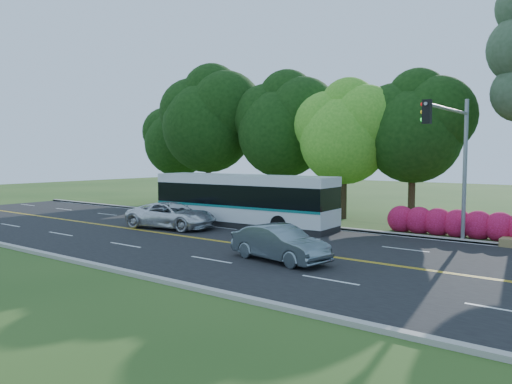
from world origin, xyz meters
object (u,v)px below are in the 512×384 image
Objects in this scene: sedan at (280,243)px; suv at (172,215)px; transit_bus at (242,201)px; traffic_signal at (454,147)px.

sedan is 0.81× the size of suv.
transit_bus is at bearing -48.62° from suv.
suv is at bearing 80.42° from sedan.
transit_bus is 10.16m from sedan.
suv is at bearing -132.56° from transit_bus.
traffic_signal is 12.47m from transit_bus.
traffic_signal reaches higher than sedan.
suv is (-2.69, -3.24, -0.77)m from transit_bus.
transit_bus is 2.70× the size of sedan.
transit_bus reaches higher than suv.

